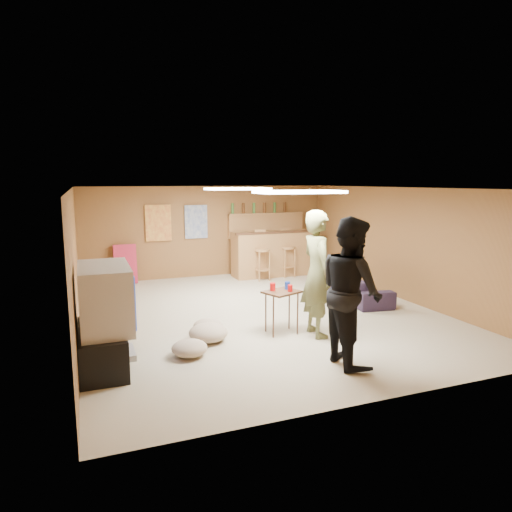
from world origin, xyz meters
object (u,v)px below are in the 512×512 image
object	(u,v)px
person_olive	(317,274)
sofa	(360,288)
person_black	(351,291)
tray_table	(282,312)
tv_body	(105,297)
bar_counter	(273,254)

from	to	relation	value
person_olive	sofa	size ratio (longest dim) A/B	1.12
person_black	tray_table	size ratio (longest dim) A/B	2.85
tv_body	person_black	bearing A→B (deg)	-18.23
tv_body	bar_counter	distance (m)	6.09
bar_counter	tray_table	bearing A→B (deg)	-111.27
sofa	person_olive	bearing A→B (deg)	139.12
person_olive	person_black	size ratio (longest dim) A/B	1.01
person_olive	tray_table	size ratio (longest dim) A/B	2.87
bar_counter	person_black	world-z (taller)	person_black
bar_counter	person_black	size ratio (longest dim) A/B	1.06
person_black	sofa	distance (m)	3.30
tv_body	sofa	xyz separation A→B (m)	(4.82, 1.65, -0.65)
person_olive	sofa	world-z (taller)	person_olive
person_black	tray_table	distance (m)	1.53
tv_body	sofa	bearing A→B (deg)	18.94
tv_body	person_olive	size ratio (longest dim) A/B	0.58
bar_counter	tv_body	bearing A→B (deg)	-133.00
sofa	tray_table	size ratio (longest dim) A/B	2.55
tv_body	bar_counter	size ratio (longest dim) A/B	0.55
person_black	tray_table	xyz separation A→B (m)	(-0.35, 1.35, -0.61)
person_olive	person_black	bearing A→B (deg)	176.64
tray_table	person_olive	bearing A→B (deg)	-29.31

